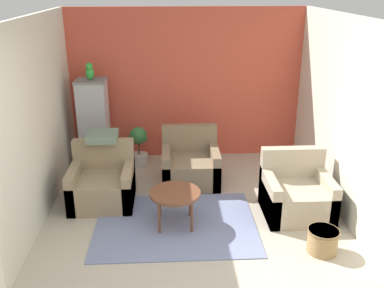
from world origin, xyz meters
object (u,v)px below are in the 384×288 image
object	(u,v)px
birdcage	(94,125)
armchair_right	(296,195)
parrot	(90,72)
wicker_basket	(323,240)
armchair_left	(103,184)
potted_plant	(138,144)
armchair_middle	(190,165)
coffee_table	(175,195)

from	to	relation	value
birdcage	armchair_right	bearing A→B (deg)	-30.23
parrot	wicker_basket	distance (m)	4.04
armchair_left	potted_plant	distance (m)	1.30
armchair_middle	birdcage	xyz separation A→B (m)	(-1.48, 0.62, 0.45)
armchair_middle	birdcage	bearing A→B (deg)	157.14
armchair_middle	wicker_basket	world-z (taller)	armchair_middle
potted_plant	parrot	bearing A→B (deg)	-176.44
armchair_right	potted_plant	xyz separation A→B (m)	(-2.12, 1.67, 0.10)
parrot	armchair_right	bearing A→B (deg)	-30.26
armchair_left	birdcage	distance (m)	1.30
armchair_right	birdcage	distance (m)	3.26
coffee_table	potted_plant	bearing A→B (deg)	106.69
armchair_middle	potted_plant	world-z (taller)	armchair_middle
armchair_middle	parrot	size ratio (longest dim) A/B	3.11
armchair_left	coffee_table	bearing A→B (deg)	-33.19
armchair_left	parrot	xyz separation A→B (m)	(-0.26, 1.19, 1.29)
armchair_left	parrot	bearing A→B (deg)	102.38
armchair_left	birdcage	xyz separation A→B (m)	(-0.26, 1.19, 0.45)
armchair_left	armchair_middle	xyz separation A→B (m)	(1.22, 0.57, 0.00)
parrot	armchair_middle	bearing A→B (deg)	-22.93
armchair_middle	wicker_basket	size ratio (longest dim) A/B	2.40
armchair_right	parrot	distance (m)	3.48
armchair_left	birdcage	world-z (taller)	birdcage
potted_plant	wicker_basket	world-z (taller)	potted_plant
birdcage	potted_plant	bearing A→B (deg)	3.75
coffee_table	potted_plant	size ratio (longest dim) A/B	0.96
wicker_basket	armchair_right	bearing A→B (deg)	94.28
armchair_right	birdcage	xyz separation A→B (m)	(-2.79, 1.63, 0.45)
birdcage	wicker_basket	size ratio (longest dim) A/B	4.13
parrot	birdcage	bearing A→B (deg)	-90.00
armchair_right	parrot	world-z (taller)	parrot
parrot	coffee_table	bearing A→B (deg)	-56.02
armchair_right	parrot	size ratio (longest dim) A/B	3.11
armchair_right	wicker_basket	bearing A→B (deg)	-85.72
coffee_table	armchair_middle	size ratio (longest dim) A/B	0.75
armchair_middle	armchair_left	bearing A→B (deg)	-154.98
birdcage	wicker_basket	xyz separation A→B (m)	(2.86, -2.48, -0.56)
armchair_left	armchair_right	distance (m)	2.57
birdcage	potted_plant	xyz separation A→B (m)	(0.67, 0.04, -0.35)
parrot	potted_plant	distance (m)	1.37
parrot	armchair_left	bearing A→B (deg)	-77.62
birdcage	potted_plant	world-z (taller)	birdcage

